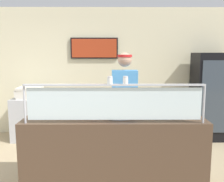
# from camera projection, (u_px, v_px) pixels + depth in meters

# --- Properties ---
(ground_plane) EXTENTS (12.00, 12.00, 0.00)m
(ground_plane) POSITION_uv_depth(u_px,v_px,m) (113.00, 165.00, 4.02)
(ground_plane) COLOR tan
(ground_plane) RESTS_ON ground
(shop_rear_unit) EXTENTS (6.66, 0.13, 2.70)m
(shop_rear_unit) POSITION_uv_depth(u_px,v_px,m) (112.00, 71.00, 5.52)
(shop_rear_unit) COLOR beige
(shop_rear_unit) RESTS_ON ground
(serving_counter) EXTENTS (2.26, 0.72, 0.95)m
(serving_counter) POSITION_uv_depth(u_px,v_px,m) (114.00, 152.00, 3.31)
(serving_counter) COLOR #4C3828
(serving_counter) RESTS_ON ground
(sneeze_guard) EXTENTS (2.08, 0.06, 0.46)m
(sneeze_guard) POSITION_uv_depth(u_px,v_px,m) (114.00, 99.00, 2.90)
(sneeze_guard) COLOR #B2B5BC
(sneeze_guard) RESTS_ON serving_counter
(pizza_tray) EXTENTS (0.44, 0.44, 0.04)m
(pizza_tray) POSITION_uv_depth(u_px,v_px,m) (119.00, 115.00, 3.25)
(pizza_tray) COLOR #9EA0A8
(pizza_tray) RESTS_ON serving_counter
(pizza_server) EXTENTS (0.15, 0.29, 0.01)m
(pizza_server) POSITION_uv_depth(u_px,v_px,m) (123.00, 114.00, 3.23)
(pizza_server) COLOR #ADAFB7
(pizza_server) RESTS_ON pizza_tray
(parmesan_shaker) EXTENTS (0.06, 0.06, 0.09)m
(parmesan_shaker) POSITION_uv_depth(u_px,v_px,m) (110.00, 81.00, 2.87)
(parmesan_shaker) COLOR white
(parmesan_shaker) RESTS_ON sneeze_guard
(pepper_flake_shaker) EXTENTS (0.06, 0.06, 0.09)m
(pepper_flake_shaker) POSITION_uv_depth(u_px,v_px,m) (125.00, 81.00, 2.87)
(pepper_flake_shaker) COLOR white
(pepper_flake_shaker) RESTS_ON sneeze_guard
(worker_figure) EXTENTS (0.41, 0.50, 1.76)m
(worker_figure) POSITION_uv_depth(u_px,v_px,m) (125.00, 103.00, 3.83)
(worker_figure) COLOR #23232D
(worker_figure) RESTS_ON ground
(drink_fridge) EXTENTS (0.72, 0.61, 1.76)m
(drink_fridge) POSITION_uv_depth(u_px,v_px,m) (211.00, 96.00, 5.17)
(drink_fridge) COLOR black
(drink_fridge) RESTS_ON ground
(prep_shelf) EXTENTS (0.70, 0.55, 0.86)m
(prep_shelf) POSITION_uv_depth(u_px,v_px,m) (31.00, 119.00, 5.16)
(prep_shelf) COLOR #B7BABF
(prep_shelf) RESTS_ON ground
(pizza_box_stack) EXTENTS (0.48, 0.47, 0.22)m
(pizza_box_stack) POSITION_uv_depth(u_px,v_px,m) (30.00, 92.00, 5.08)
(pizza_box_stack) COLOR silver
(pizza_box_stack) RESTS_ON prep_shelf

